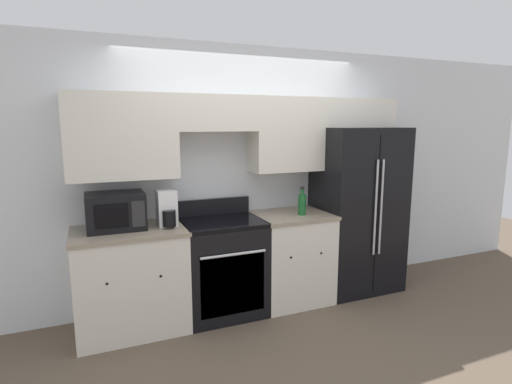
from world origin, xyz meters
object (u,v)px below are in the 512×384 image
(refrigerator, at_px, (356,209))
(microwave, at_px, (116,211))
(bottle, at_px, (302,204))
(oven_range, at_px, (222,266))

(refrigerator, bearing_deg, microwave, 179.33)
(refrigerator, relative_size, bottle, 6.29)
(bottle, bearing_deg, microwave, 175.17)
(microwave, bearing_deg, refrigerator, -0.67)
(microwave, bearing_deg, bottle, -4.83)
(oven_range, bearing_deg, refrigerator, 1.49)
(oven_range, relative_size, refrigerator, 0.61)
(refrigerator, height_order, bottle, refrigerator)
(microwave, relative_size, bottle, 1.70)
(oven_range, xyz_separation_m, refrigerator, (1.57, 0.04, 0.43))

